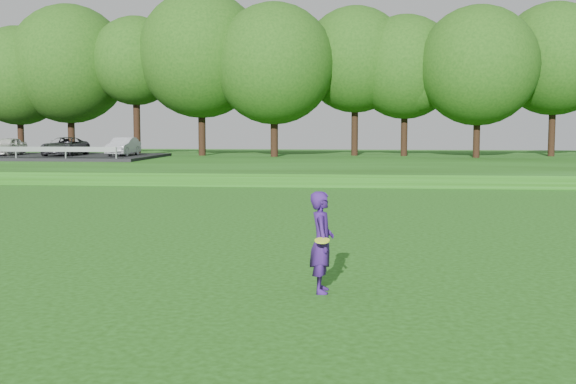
# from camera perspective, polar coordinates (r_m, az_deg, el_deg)

# --- Properties ---
(ground) EXTENTS (140.00, 140.00, 0.00)m
(ground) POSITION_cam_1_polar(r_m,az_deg,el_deg) (13.35, -2.02, -6.70)
(ground) COLOR #1C460D
(ground) RESTS_ON ground
(berm) EXTENTS (130.00, 30.00, 0.60)m
(berm) POSITION_cam_1_polar(r_m,az_deg,el_deg) (47.03, 3.92, 2.27)
(berm) COLOR #1C460D
(berm) RESTS_ON ground
(walking_path) EXTENTS (130.00, 1.60, 0.04)m
(walking_path) POSITION_cam_1_polar(r_m,az_deg,el_deg) (33.09, 2.94, 0.52)
(walking_path) COLOR gray
(walking_path) RESTS_ON ground
(treeline) EXTENTS (104.00, 7.00, 15.00)m
(treeline) POSITION_cam_1_polar(r_m,az_deg,el_deg) (51.24, 4.16, 11.25)
(treeline) COLOR #19440F
(treeline) RESTS_ON berm
(woman) EXTENTS (0.45, 0.79, 1.69)m
(woman) POSITION_cam_1_polar(r_m,az_deg,el_deg) (11.99, 2.69, -3.97)
(woman) COLOR #371769
(woman) RESTS_ON ground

